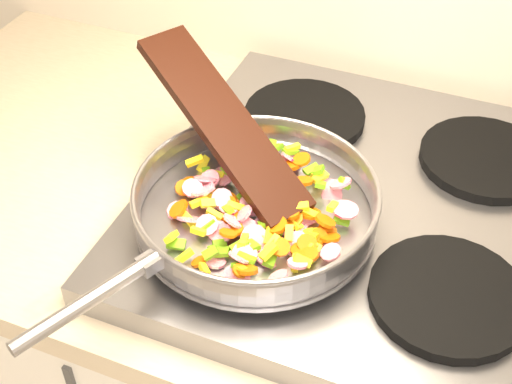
% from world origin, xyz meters
% --- Properties ---
extents(cooktop, '(0.60, 0.60, 0.04)m').
position_xyz_m(cooktop, '(-0.70, 1.67, 0.92)').
color(cooktop, '#939399').
rests_on(cooktop, counter_top).
extents(grate_fl, '(0.19, 0.19, 0.02)m').
position_xyz_m(grate_fl, '(-0.84, 1.52, 0.95)').
color(grate_fl, black).
rests_on(grate_fl, cooktop).
extents(grate_fr, '(0.19, 0.19, 0.02)m').
position_xyz_m(grate_fr, '(-0.56, 1.52, 0.95)').
color(grate_fr, black).
rests_on(grate_fr, cooktop).
extents(grate_bl, '(0.19, 0.19, 0.02)m').
position_xyz_m(grate_bl, '(-0.84, 1.81, 0.95)').
color(grate_bl, black).
rests_on(grate_bl, cooktop).
extents(grate_br, '(0.19, 0.19, 0.02)m').
position_xyz_m(grate_br, '(-0.56, 1.81, 0.95)').
color(grate_br, black).
rests_on(grate_br, cooktop).
extents(saute_pan, '(0.35, 0.50, 0.05)m').
position_xyz_m(saute_pan, '(-0.82, 1.55, 0.99)').
color(saute_pan, '#9E9EA5').
rests_on(saute_pan, grate_fl).
extents(vegetable_heap, '(0.26, 0.27, 0.05)m').
position_xyz_m(vegetable_heap, '(-0.81, 1.55, 0.97)').
color(vegetable_heap, '#DF154A').
rests_on(vegetable_heap, saute_pan).
extents(wooden_spatula, '(0.30, 0.22, 0.13)m').
position_xyz_m(wooden_spatula, '(-0.90, 1.63, 1.04)').
color(wooden_spatula, black).
rests_on(wooden_spatula, saute_pan).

